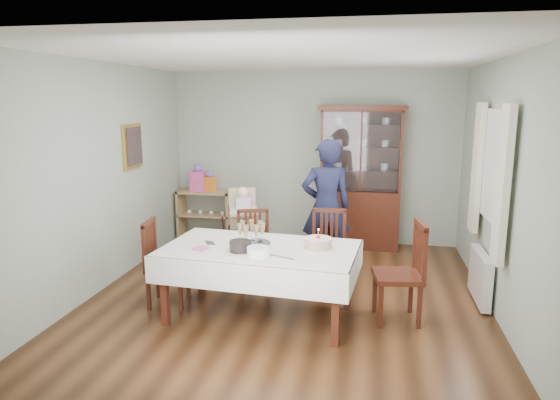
% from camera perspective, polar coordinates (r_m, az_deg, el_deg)
% --- Properties ---
extents(floor, '(5.00, 5.00, 0.00)m').
position_cam_1_polar(floor, '(5.89, 0.81, -11.15)').
color(floor, '#593319').
rests_on(floor, ground).
extents(room_shell, '(5.00, 5.00, 5.00)m').
position_cam_1_polar(room_shell, '(5.99, 1.71, 6.09)').
color(room_shell, '#9EAA99').
rests_on(room_shell, floor).
extents(dining_table, '(2.09, 1.31, 0.76)m').
position_cam_1_polar(dining_table, '(5.30, -2.29, -9.31)').
color(dining_table, '#4C1D13').
rests_on(dining_table, floor).
extents(china_cabinet, '(1.30, 0.48, 2.18)m').
position_cam_1_polar(china_cabinet, '(7.70, 9.18, 2.79)').
color(china_cabinet, '#4C1D13').
rests_on(china_cabinet, floor).
extents(sideboard, '(0.90, 0.38, 0.80)m').
position_cam_1_polar(sideboard, '(8.30, -8.51, -1.66)').
color(sideboard, tan).
rests_on(sideboard, floor).
extents(picture_frame, '(0.04, 0.48, 0.58)m').
position_cam_1_polar(picture_frame, '(6.93, -16.49, 5.91)').
color(picture_frame, gold).
rests_on(picture_frame, room_shell).
extents(window, '(0.04, 1.02, 1.22)m').
position_cam_1_polar(window, '(5.85, 23.39, 3.52)').
color(window, white).
rests_on(window, room_shell).
extents(curtain_left, '(0.07, 0.30, 1.55)m').
position_cam_1_polar(curtain_left, '(5.26, 24.13, 1.56)').
color(curtain_left, silver).
rests_on(curtain_left, room_shell).
extents(curtain_right, '(0.07, 0.30, 1.55)m').
position_cam_1_polar(curtain_right, '(6.46, 21.60, 3.41)').
color(curtain_right, silver).
rests_on(curtain_right, room_shell).
extents(radiator, '(0.10, 0.80, 0.55)m').
position_cam_1_polar(radiator, '(6.12, 21.91, -8.11)').
color(radiator, white).
rests_on(radiator, floor).
extents(chair_far_left, '(0.52, 0.52, 0.92)m').
position_cam_1_polar(chair_far_left, '(6.21, -2.95, -7.23)').
color(chair_far_left, '#4C1D13').
rests_on(chair_far_left, floor).
extents(chair_far_right, '(0.44, 0.44, 0.96)m').
position_cam_1_polar(chair_far_right, '(6.09, 5.46, -7.54)').
color(chair_far_right, '#4C1D13').
rests_on(chair_far_right, floor).
extents(chair_end_left, '(0.48, 0.48, 0.96)m').
position_cam_1_polar(chair_end_left, '(5.78, -12.81, -8.85)').
color(chair_end_left, '#4C1D13').
rests_on(chair_end_left, floor).
extents(chair_end_right, '(0.53, 0.53, 1.04)m').
position_cam_1_polar(chair_end_right, '(5.38, 13.41, -10.15)').
color(chair_end_right, '#4C1D13').
rests_on(chair_end_right, floor).
extents(woman, '(0.74, 0.58, 1.77)m').
position_cam_1_polar(woman, '(6.49, 5.29, -0.84)').
color(woman, black).
rests_on(woman, floor).
extents(high_chair, '(0.63, 0.63, 1.11)m').
position_cam_1_polar(high_chair, '(6.82, -4.20, -4.14)').
color(high_chair, black).
rests_on(high_chair, floor).
extents(champagne_tray, '(0.40, 0.40, 0.24)m').
position_cam_1_polar(champagne_tray, '(5.24, -3.28, -4.39)').
color(champagne_tray, silver).
rests_on(champagne_tray, dining_table).
extents(birthday_cake, '(0.32, 0.32, 0.22)m').
position_cam_1_polar(birthday_cake, '(5.10, 4.40, -5.03)').
color(birthday_cake, white).
rests_on(birthday_cake, dining_table).
extents(plate_stack_dark, '(0.26, 0.26, 0.11)m').
position_cam_1_polar(plate_stack_dark, '(5.05, -4.54, -5.26)').
color(plate_stack_dark, black).
rests_on(plate_stack_dark, dining_table).
extents(plate_stack_white, '(0.28, 0.28, 0.09)m').
position_cam_1_polar(plate_stack_white, '(4.87, -2.50, -5.93)').
color(plate_stack_white, white).
rests_on(plate_stack_white, dining_table).
extents(napkin_stack, '(0.17, 0.17, 0.02)m').
position_cam_1_polar(napkin_stack, '(5.16, -9.03, -5.50)').
color(napkin_stack, '#DD519A').
rests_on(napkin_stack, dining_table).
extents(cutlery, '(0.18, 0.20, 0.01)m').
position_cam_1_polar(cutlery, '(5.37, -8.38, -4.86)').
color(cutlery, silver).
rests_on(cutlery, dining_table).
extents(cake_knife, '(0.27, 0.14, 0.01)m').
position_cam_1_polar(cake_knife, '(4.84, 0.27, -6.53)').
color(cake_knife, silver).
rests_on(cake_knife, dining_table).
extents(gift_bag_pink, '(0.24, 0.16, 0.44)m').
position_cam_1_polar(gift_bag_pink, '(8.20, -9.37, 2.39)').
color(gift_bag_pink, '#DD519A').
rests_on(gift_bag_pink, sideboard).
extents(gift_bag_orange, '(0.21, 0.18, 0.33)m').
position_cam_1_polar(gift_bag_orange, '(8.14, -8.02, 2.03)').
color(gift_bag_orange, orange).
rests_on(gift_bag_orange, sideboard).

